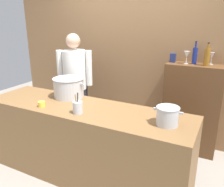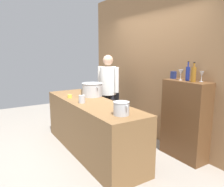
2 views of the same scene
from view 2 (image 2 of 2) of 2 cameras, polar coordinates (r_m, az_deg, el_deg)
ground_plane at (r=4.04m, az=-5.32°, el=-14.54°), size 8.00×8.00×0.00m
brick_back_panel at (r=4.45m, az=10.81°, el=7.72°), size 4.40×0.10×3.00m
prep_counter at (r=3.86m, az=-5.44°, el=-8.50°), size 2.50×0.70×0.90m
bar_cabinet at (r=3.76m, az=18.41°, el=-6.56°), size 0.76×0.32×1.28m
chef at (r=4.63m, az=-0.99°, el=1.36°), size 0.50×0.40×1.66m
stockpot_large at (r=4.14m, az=-5.15°, el=1.02°), size 0.45×0.39×0.25m
stockpot_small at (r=2.90m, az=2.44°, el=-3.86°), size 0.28×0.22×0.18m
utensil_crock at (r=3.61m, az=-7.83°, el=-1.39°), size 0.10×0.10×0.23m
butter_jar at (r=4.05m, az=-10.93°, el=-0.70°), size 0.08×0.08×0.06m
wine_bottle_amber at (r=3.51m, az=20.42°, el=4.73°), size 0.07×0.07×0.30m
wine_bottle_cobalt at (r=3.66m, az=19.07°, el=5.00°), size 0.06×0.06×0.30m
wine_glass_short at (r=3.68m, az=17.45°, el=5.25°), size 0.08×0.08×0.17m
wine_glass_wide at (r=3.59m, az=22.27°, el=4.63°), size 0.07×0.07×0.16m
spice_tin_navy at (r=3.85m, az=15.65°, el=4.65°), size 0.07×0.07×0.13m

